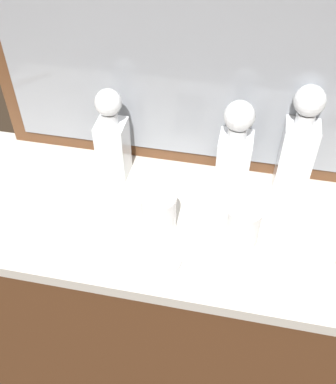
% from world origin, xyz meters
% --- Properties ---
extents(ground_plane, '(6.00, 6.00, 0.00)m').
position_xyz_m(ground_plane, '(0.00, 0.00, 0.00)').
color(ground_plane, '#2D2319').
extents(dresser, '(1.30, 0.46, 0.94)m').
position_xyz_m(dresser, '(0.00, 0.00, 0.47)').
color(dresser, brown).
rests_on(dresser, ground_plane).
extents(dresser_mirror, '(0.98, 0.03, 0.79)m').
position_xyz_m(dresser_mirror, '(0.00, 0.21, 1.33)').
color(dresser_mirror, brown).
rests_on(dresser_mirror, dresser).
extents(crystal_decanter_far_right, '(0.08, 0.08, 0.26)m').
position_xyz_m(crystal_decanter_far_right, '(0.14, 0.12, 1.04)').
color(crystal_decanter_far_right, white).
rests_on(crystal_decanter_far_right, dresser).
extents(crystal_decanter_left, '(0.07, 0.07, 0.25)m').
position_xyz_m(crystal_decanter_left, '(-0.17, 0.12, 1.04)').
color(crystal_decanter_left, white).
rests_on(crystal_decanter_left, dresser).
extents(crystal_decanter_far_left, '(0.08, 0.08, 0.29)m').
position_xyz_m(crystal_decanter_far_left, '(0.28, 0.17, 1.06)').
color(crystal_decanter_far_left, white).
rests_on(crystal_decanter_far_left, dresser).
extents(crystal_tumbler_right, '(0.08, 0.08, 0.10)m').
position_xyz_m(crystal_tumbler_right, '(-0.02, -0.04, 0.98)').
color(crystal_tumbler_right, white).
rests_on(crystal_tumbler_right, dresser).
extents(crystal_tumbler_front, '(0.08, 0.08, 0.10)m').
position_xyz_m(crystal_tumbler_front, '(0.18, -0.04, 0.98)').
color(crystal_tumbler_front, white).
rests_on(crystal_tumbler_front, dresser).
extents(porcelain_dish, '(0.07, 0.07, 0.01)m').
position_xyz_m(porcelain_dish, '(0.02, -0.14, 0.94)').
color(porcelain_dish, silver).
rests_on(porcelain_dish, dresser).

